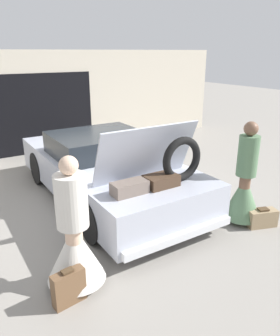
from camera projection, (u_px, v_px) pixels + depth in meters
name	position (u px, v px, depth m)	size (l,w,h in m)	color
ground_plane	(106.00, 196.00, 6.59)	(40.00, 40.00, 0.00)	gray
garage_wall_back	(43.00, 103.00, 9.16)	(12.00, 0.14, 2.80)	beige
car	(106.00, 169.00, 6.39)	(2.03, 4.70, 1.73)	#B2B7C6
person_left	(74.00, 242.00, 3.92)	(0.72, 0.72, 1.68)	beige
person_right	(244.00, 188.00, 5.43)	(0.62, 0.62, 1.73)	brown
suitcase_beside_left_person	(69.00, 287.00, 3.73)	(0.40, 0.19, 0.45)	brown
suitcase_beside_right_person	(262.00, 218.00, 5.41)	(0.52, 0.35, 0.32)	#9E8460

